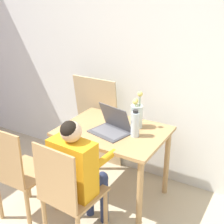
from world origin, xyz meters
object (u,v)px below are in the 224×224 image
at_px(laptop, 112,126).
at_px(water_bottle, 135,124).
at_px(chair_spare, 19,173).
at_px(chair_occupied, 68,194).
at_px(flower_vase, 137,115).
at_px(person_seated, 77,167).

distance_m(laptop, water_bottle, 0.22).
xyz_separation_m(chair_spare, water_bottle, (0.74, 0.66, 0.36)).
height_order(chair_occupied, laptop, laptop).
xyz_separation_m(laptop, flower_vase, (0.14, 0.20, 0.07)).
height_order(person_seated, water_bottle, person_seated).
bearing_deg(water_bottle, chair_spare, -138.41).
bearing_deg(chair_spare, person_seated, -169.55).
relative_size(laptop, water_bottle, 1.54).
xyz_separation_m(chair_spare, laptop, (0.53, 0.63, 0.30)).
distance_m(chair_spare, flower_vase, 1.12).
height_order(chair_occupied, flower_vase, flower_vase).
bearing_deg(chair_spare, flower_vase, -129.03).
bearing_deg(chair_occupied, water_bottle, -103.43).
relative_size(chair_occupied, water_bottle, 3.77).
distance_m(person_seated, water_bottle, 0.62).
bearing_deg(flower_vase, laptop, -126.01).
bearing_deg(chair_spare, water_bottle, -138.37).
height_order(person_seated, laptop, person_seated).
relative_size(person_seated, water_bottle, 4.35).
bearing_deg(flower_vase, person_seated, -100.41).
bearing_deg(person_seated, chair_occupied, 90.00).
bearing_deg(chair_spare, laptop, -129.94).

